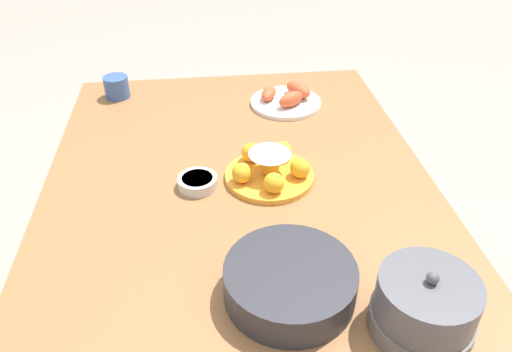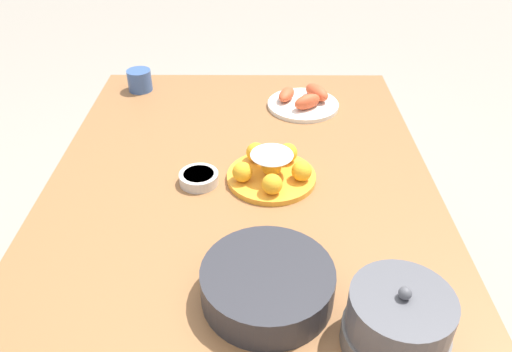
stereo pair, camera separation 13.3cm
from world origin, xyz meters
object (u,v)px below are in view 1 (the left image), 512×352
Objects in this scene: cake_plate at (270,169)px; serving_bowl at (290,281)px; warming_pot at (424,307)px; dining_table at (242,221)px; sauce_bowl at (197,182)px; seafood_platter at (287,99)px; cup_near at (117,87)px.

serving_bowl is (0.42, -0.02, 0.01)m from cake_plate.
dining_table is at bearing -146.07° from warming_pot.
seafood_platter is at bearing 144.81° from sauce_bowl.
seafood_platter is (-0.46, 0.32, 0.00)m from sauce_bowl.
serving_bowl is 2.56× the size of sauce_bowl.
serving_bowl is at bearing 11.31° from dining_table.
warming_pot is at bearing 33.93° from dining_table.
cup_near is (-0.13, -0.60, 0.02)m from seafood_platter.
seafood_platter is (-0.52, 0.21, 0.10)m from dining_table.
cup_near is at bearing -140.15° from cake_plate.
warming_pot is at bearing 38.94° from sauce_bowl.
dining_table is 7.86× the size of warming_pot.
warming_pot is (0.11, 0.24, 0.02)m from serving_bowl.
cake_plate reaches higher than seafood_platter.
cake_plate is at bearing 177.67° from serving_bowl.
cake_plate is 2.84× the size of cup_near.
sauce_bowl is 0.43× the size of seafood_platter.
seafood_platter is at bearing -174.38° from warming_pot.
sauce_bowl is (-0.07, -0.11, 0.09)m from dining_table.
seafood_platter is at bearing 158.28° from dining_table.
cake_plate is at bearing 95.04° from sauce_bowl.
cup_near reaches higher than dining_table.
sauce_bowl is 0.54× the size of warming_pot.
dining_table is 0.56m from warming_pot.
serving_bowl is 3.16× the size of cup_near.
cup_near reaches higher than seafood_platter.
serving_bowl reaches higher than seafood_platter.
dining_table is at bearing -168.69° from serving_bowl.
sauce_bowl is (-0.40, -0.18, -0.02)m from serving_bowl.
cake_plate is 1.23× the size of warming_pot.
cup_near is (-0.58, -0.27, 0.02)m from sauce_bowl.
serving_bowl is at bearing 24.22° from sauce_bowl.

